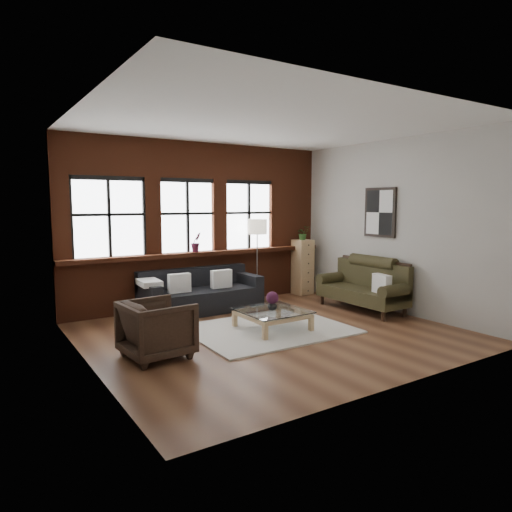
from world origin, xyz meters
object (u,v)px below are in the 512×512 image
dark_sofa (201,290)px  floor_lamp (257,257)px  drawer_chest (303,267)px  armchair (157,329)px  vintage_settee (362,285)px  coffee_table (272,320)px  vase (272,305)px

dark_sofa → floor_lamp: size_ratio=1.21×
drawer_chest → floor_lamp: bearing=-176.5°
dark_sofa → armchair: 2.61m
dark_sofa → vintage_settee: size_ratio=1.22×
drawer_chest → floor_lamp: 1.30m
coffee_table → floor_lamp: floor_lamp is taller
armchair → floor_lamp: 3.78m
dark_sofa → coffee_table: (0.39, -1.78, -0.25)m
vintage_settee → drawer_chest: drawer_chest is taller
coffee_table → armchair: bearing=-172.9°
vase → drawer_chest: (2.25, 2.04, 0.20)m
armchair → coffee_table: armchair is taller
armchair → vase: armchair is taller
drawer_chest → coffee_table: bearing=-137.7°
dark_sofa → coffee_table: dark_sofa is taller
dark_sofa → vase: (0.39, -1.78, 0.00)m
floor_lamp → armchair: bearing=-143.6°
armchair → dark_sofa: bearing=-43.8°
vase → vintage_settee: bearing=5.2°
dark_sofa → armchair: size_ratio=2.67×
drawer_chest → vintage_settee: bearing=-91.6°
floor_lamp → vase: bearing=-116.7°
dark_sofa → vintage_settee: vintage_settee is taller
coffee_table → vase: (0.00, 0.00, 0.25)m
dark_sofa → vintage_settee: (2.58, -1.58, 0.08)m
armchair → vase: (2.02, 0.25, 0.02)m
vase → armchair: bearing=-172.9°
floor_lamp → vintage_settee: bearing=-55.6°
vase → dark_sofa: bearing=102.3°
armchair → drawer_chest: size_ratio=0.69×
vase → floor_lamp: 2.26m
dark_sofa → vintage_settee: 3.03m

